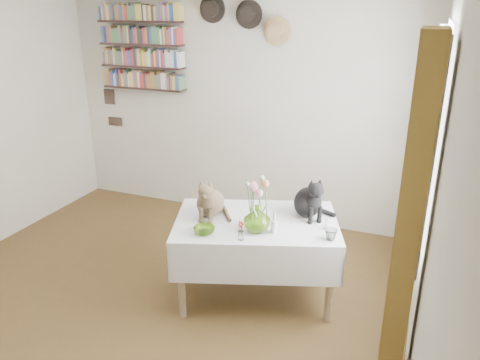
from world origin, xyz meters
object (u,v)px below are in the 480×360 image
at_px(tabby_cat, 210,195).
at_px(flower_vase, 257,218).
at_px(black_cat, 308,195).
at_px(bookshelf_unit, 142,48).
at_px(dining_table, 256,239).

relative_size(tabby_cat, flower_vase, 1.66).
bearing_deg(flower_vase, black_cat, 55.33).
relative_size(flower_vase, bookshelf_unit, 0.21).
xyz_separation_m(dining_table, tabby_cat, (-0.38, -0.05, 0.34)).
distance_m(flower_vase, bookshelf_unit, 2.71).
bearing_deg(bookshelf_unit, black_cat, -27.72).
height_order(dining_table, black_cat, black_cat).
bearing_deg(dining_table, tabby_cat, -173.14).
relative_size(dining_table, black_cat, 4.09).
distance_m(dining_table, black_cat, 0.55).
xyz_separation_m(tabby_cat, bookshelf_unit, (-1.50, 1.46, 0.98)).
bearing_deg(tabby_cat, black_cat, 12.85).
bearing_deg(dining_table, black_cat, 34.60).
bearing_deg(black_cat, bookshelf_unit, 113.83).
distance_m(tabby_cat, bookshelf_unit, 2.31).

